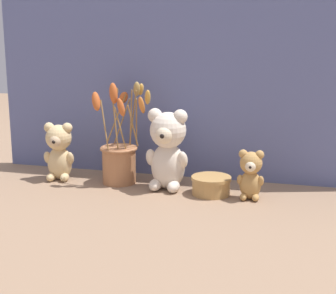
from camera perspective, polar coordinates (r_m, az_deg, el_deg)
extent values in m
plane|color=#8E7056|center=(1.51, -0.20, -4.85)|extent=(4.00, 4.00, 0.00)
cube|color=slate|center=(1.61, 1.39, 8.81)|extent=(1.21, 0.02, 0.69)
ellipsoid|color=beige|center=(1.51, -0.05, -2.12)|extent=(0.11, 0.09, 0.14)
sphere|color=beige|center=(1.49, -0.05, 1.87)|extent=(0.11, 0.11, 0.11)
sphere|color=beige|center=(1.45, -0.54, 1.35)|extent=(0.05, 0.05, 0.05)
sphere|color=black|center=(1.43, -0.81, 1.22)|extent=(0.01, 0.01, 0.01)
sphere|color=beige|center=(1.47, 1.36, 3.37)|extent=(0.04, 0.04, 0.04)
sphere|color=beige|center=(1.49, -1.45, 3.52)|extent=(0.04, 0.04, 0.04)
ellipsoid|color=beige|center=(1.48, 1.62, -1.44)|extent=(0.03, 0.05, 0.06)
ellipsoid|color=beige|center=(1.51, -1.89, -1.17)|extent=(0.03, 0.05, 0.06)
ellipsoid|color=beige|center=(1.49, 0.61, -4.42)|extent=(0.04, 0.06, 0.03)
ellipsoid|color=beige|center=(1.51, -1.42, -4.23)|extent=(0.04, 0.06, 0.03)
ellipsoid|color=#DBBC84|center=(1.65, -11.90, -1.75)|extent=(0.09, 0.07, 0.10)
sphere|color=#DBBC84|center=(1.63, -12.03, 1.02)|extent=(0.08, 0.08, 0.08)
sphere|color=#D1B289|center=(1.60, -12.37, 0.64)|extent=(0.04, 0.04, 0.04)
sphere|color=black|center=(1.59, -12.56, 0.54)|extent=(0.01, 0.01, 0.01)
sphere|color=#DBBC84|center=(1.61, -11.11, 2.09)|extent=(0.03, 0.03, 0.03)
sphere|color=#DBBC84|center=(1.63, -13.04, 2.12)|extent=(0.03, 0.03, 0.03)
ellipsoid|color=#DBBC84|center=(1.63, -10.78, -1.22)|extent=(0.03, 0.04, 0.05)
ellipsoid|color=#DBBC84|center=(1.65, -13.20, -1.14)|extent=(0.03, 0.04, 0.05)
ellipsoid|color=#DBBC84|center=(1.63, -11.39, -3.31)|extent=(0.03, 0.05, 0.03)
ellipsoid|color=#DBBC84|center=(1.64, -12.79, -3.24)|extent=(0.03, 0.05, 0.03)
ellipsoid|color=tan|center=(1.45, 9.11, -4.16)|extent=(0.06, 0.05, 0.08)
sphere|color=tan|center=(1.43, 9.19, -1.75)|extent=(0.06, 0.06, 0.06)
sphere|color=beige|center=(1.41, 9.13, -2.13)|extent=(0.03, 0.03, 0.03)
sphere|color=black|center=(1.40, 9.10, -2.23)|extent=(0.01, 0.01, 0.01)
sphere|color=tan|center=(1.42, 10.13, -0.85)|extent=(0.02, 0.02, 0.02)
sphere|color=tan|center=(1.43, 8.33, -0.76)|extent=(0.02, 0.02, 0.02)
ellipsoid|color=tan|center=(1.44, 10.24, -3.73)|extent=(0.02, 0.03, 0.04)
ellipsoid|color=tan|center=(1.44, 7.99, -3.62)|extent=(0.02, 0.03, 0.04)
ellipsoid|color=tan|center=(1.44, 9.67, -5.55)|extent=(0.02, 0.03, 0.02)
ellipsoid|color=tan|center=(1.44, 8.37, -5.48)|extent=(0.02, 0.03, 0.02)
cylinder|color=#AD7047|center=(1.58, -5.44, -1.96)|extent=(0.10, 0.10, 0.11)
torus|color=#AD7047|center=(1.57, -5.48, -0.16)|extent=(0.11, 0.11, 0.01)
cylinder|color=#9E7542|center=(1.53, -3.90, 2.29)|extent=(0.01, 0.06, 0.13)
ellipsoid|color=orange|center=(1.51, -2.93, 4.67)|extent=(0.02, 0.04, 0.06)
cylinder|color=#9E7542|center=(1.53, -5.89, 2.88)|extent=(0.02, 0.00, 0.17)
ellipsoid|color=#C65B28|center=(1.51, -6.06, 5.95)|extent=(0.03, 0.02, 0.06)
cylinder|color=#9E7542|center=(1.52, -5.32, 2.10)|extent=(0.03, 0.02, 0.13)
ellipsoid|color=#C65B28|center=(1.49, -5.27, 4.38)|extent=(0.04, 0.03, 0.06)
cylinder|color=#9E7542|center=(1.55, -3.52, 2.78)|extent=(0.03, 0.07, 0.15)
ellipsoid|color=gold|center=(1.54, -2.27, 5.53)|extent=(0.03, 0.04, 0.05)
cylinder|color=#9E7542|center=(1.54, -7.06, 2.48)|extent=(0.04, 0.04, 0.14)
ellipsoid|color=#C65B28|center=(1.52, -7.97, 5.04)|extent=(0.05, 0.05, 0.06)
cylinder|color=#9E7542|center=(1.60, -5.76, 3.10)|extent=(0.06, 0.03, 0.15)
ellipsoid|color=gold|center=(1.62, -5.95, 5.93)|extent=(0.04, 0.03, 0.04)
cylinder|color=#9E7542|center=(1.56, -4.13, 3.25)|extent=(0.03, 0.04, 0.17)
ellipsoid|color=tan|center=(1.55, -3.49, 6.44)|extent=(0.03, 0.04, 0.05)
cylinder|color=#9E7542|center=(1.57, -3.92, 3.26)|extent=(0.04, 0.05, 0.17)
ellipsoid|color=gold|center=(1.57, -3.03, 6.39)|extent=(0.03, 0.03, 0.04)
cylinder|color=#9E7542|center=(1.60, -5.12, 2.87)|extent=(0.06, 0.01, 0.14)
ellipsoid|color=#C65B28|center=(1.61, -4.94, 5.49)|extent=(0.04, 0.03, 0.04)
cylinder|color=tan|center=(1.47, 4.77, -4.49)|extent=(0.11, 0.11, 0.04)
cylinder|color=tan|center=(1.47, 4.79, -3.51)|extent=(0.11, 0.11, 0.01)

